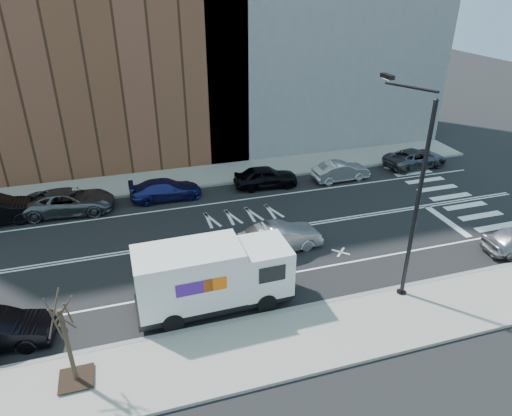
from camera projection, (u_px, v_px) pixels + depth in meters
ground at (216, 239)px, 25.38m from camera, size 120.00×120.00×0.00m
sidewalk_near at (265, 348)px, 17.86m from camera, size 44.00×3.60×0.15m
sidewalk_far at (190, 177)px, 32.83m from camera, size 44.00×3.60×0.15m
curb_near at (252, 318)px, 19.39m from camera, size 44.00×0.25×0.17m
curb_far at (194, 187)px, 31.29m from camera, size 44.00×0.25×0.17m
crosswalk at (458, 201)px, 29.54m from camera, size 3.00×14.00×0.01m
road_markings at (216, 238)px, 25.38m from camera, size 40.00×8.60×0.01m
bldg_brick at (48, 8)px, 31.53m from camera, size 26.00×10.00×22.00m
streetlight at (412, 191)px, 19.00m from camera, size 0.44×4.02×9.34m
street_tree at (70, 353)px, 15.75m from camera, size 1.20×1.20×3.75m
fedex_van at (212, 276)px, 19.52m from camera, size 6.79×2.50×3.08m
far_parked_c at (69, 201)px, 27.86m from camera, size 5.51×2.92×1.48m
far_parked_d at (166, 189)px, 29.58m from camera, size 4.58×1.88×1.33m
far_parked_e at (266, 177)px, 31.22m from camera, size 4.48×2.09×1.48m
far_parked_f at (341, 171)px, 32.30m from camera, size 4.14×1.60×1.34m
far_parked_g at (416, 158)px, 34.53m from camera, size 5.07×2.66×1.36m
driving_sedan at (280, 238)px, 24.02m from camera, size 4.64×2.01×1.48m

